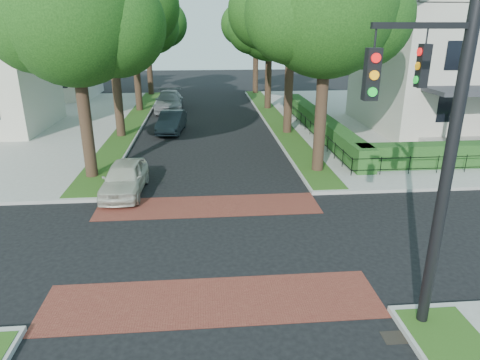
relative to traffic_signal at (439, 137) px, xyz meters
name	(u,v)px	position (x,y,z in m)	size (l,w,h in m)	color
ground	(210,244)	(-4.89, 4.41, -4.71)	(120.00, 120.00, 0.00)	black
sidewalk_ne	(452,118)	(14.61, 23.41, -4.63)	(30.00, 30.00, 0.15)	gray
crosswalk_far	(209,206)	(-4.89, 7.61, -4.70)	(9.00, 2.20, 0.01)	maroon
crosswalk_near	(212,301)	(-4.89, 1.21, -4.70)	(9.00, 2.20, 0.01)	maroon
storm_drain	(396,337)	(-0.59, -0.59, -4.70)	(0.65, 0.45, 0.01)	black
grass_strip_ne	(276,120)	(0.51, 23.51, -4.55)	(1.60, 29.80, 0.02)	#274814
grass_strip_nw	(132,122)	(-10.29, 23.51, -4.55)	(1.60, 29.80, 0.02)	#274814
tree_right_near	(328,9)	(0.72, 11.65, 2.92)	(7.75, 6.67, 10.66)	black
tree_right_mid	(293,8)	(0.72, 19.66, 3.28)	(8.25, 7.09, 11.22)	black
tree_right_far	(270,26)	(0.71, 28.64, 2.20)	(7.25, 6.23, 9.74)	black
tree_right_back	(257,22)	(0.72, 37.64, 2.56)	(7.50, 6.45, 10.20)	black
tree_left_near	(77,18)	(-10.28, 11.64, 2.56)	(7.50, 6.45, 10.20)	black
tree_left_mid	(111,0)	(-10.28, 19.66, 3.64)	(8.00, 6.88, 11.48)	black
tree_left_far	(134,23)	(-10.29, 28.63, 2.41)	(7.00, 6.02, 9.86)	black
tree_left_back	(147,20)	(-10.28, 37.65, 2.70)	(7.75, 6.66, 10.44)	black
hedge_main_road	(319,123)	(2.81, 19.41, -3.96)	(1.00, 18.00, 1.20)	#174317
fence_main_road	(308,125)	(2.01, 19.41, -4.11)	(0.06, 18.00, 0.90)	black
house_victorian	(464,40)	(12.62, 20.33, 1.31)	(13.00, 13.05, 12.48)	beige
house_left_far	(42,46)	(-20.38, 36.41, 0.33)	(10.00, 9.00, 10.14)	beige
traffic_signal	(439,137)	(0.00, 0.00, 0.00)	(2.17, 2.00, 8.00)	black
parked_car_front	(125,178)	(-8.49, 9.41, -4.00)	(1.67, 4.14, 1.41)	beige
parked_car_middle	(172,122)	(-7.19, 20.79, -4.00)	(1.50, 4.29, 1.41)	#1F282E
parked_car_rear	(169,101)	(-7.89, 28.69, -3.89)	(2.28, 5.62, 1.63)	gray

